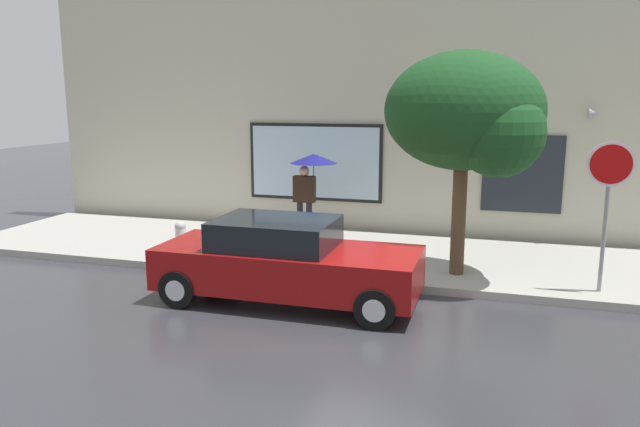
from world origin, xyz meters
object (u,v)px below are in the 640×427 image
Objects in this scene: parked_car at (286,262)px; street_tree at (470,116)px; stop_sign at (609,187)px; pedestrian_with_umbrella at (311,170)px; fire_hydrant at (181,239)px.

street_tree reaches higher than parked_car.
pedestrian_with_umbrella is at bearing 158.33° from stop_sign.
street_tree is 1.60× the size of stop_sign.
parked_car is 5.57m from stop_sign.
pedestrian_with_umbrella is 0.78× the size of stop_sign.
street_tree reaches higher than fire_hydrant.
street_tree is at bearing -29.17° from pedestrian_with_umbrella.
stop_sign is at bearing -0.28° from fire_hydrant.
fire_hydrant is 0.18× the size of street_tree.
street_tree is (3.66, -2.04, 1.34)m from pedestrian_with_umbrella.
fire_hydrant is at bearing 179.72° from stop_sign.
fire_hydrant is 0.38× the size of pedestrian_with_umbrella.
pedestrian_with_umbrella is (2.14, 2.34, 1.26)m from fire_hydrant.
parked_car is 1.71× the size of stop_sign.
stop_sign reaches higher than parked_car.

